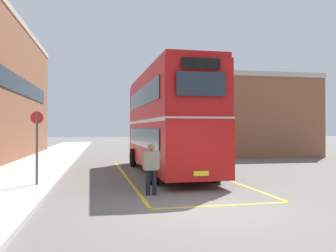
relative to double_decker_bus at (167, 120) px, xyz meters
The scene contains 8 objects.
ground_plane 7.07m from the double_decker_bus, 91.69° to the left, with size 135.60×135.60×0.00m, color #66605B.
sidewalk_left 11.48m from the double_decker_bus, 126.64° to the left, with size 4.00×57.60×0.14m, color #B2ADA3.
depot_building_right 15.96m from the double_decker_bus, 54.78° to the left, with size 7.91×12.22×6.20m.
double_decker_bus is the anchor object (origin of this frame).
single_deck_bus 21.11m from the double_decker_bus, 83.79° to the left, with size 2.94×8.20×3.02m.
pedestrian_boarding 5.88m from the double_decker_bus, 105.34° to the right, with size 0.55×0.25×1.64m.
bus_stop_sign 6.41m from the double_decker_bus, 146.69° to the right, with size 0.44×0.08×2.58m.
bay_marking_yellow 3.17m from the double_decker_bus, 89.05° to the right, with size 4.59×12.78×0.01m.
Camera 1 is at (-2.81, -8.91, 2.12)m, focal length 38.13 mm.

